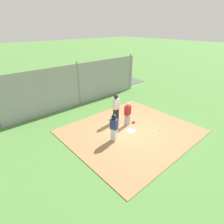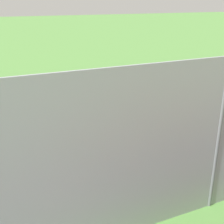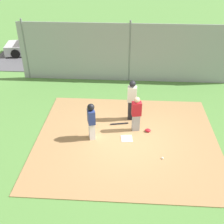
{
  "view_description": "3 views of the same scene",
  "coord_description": "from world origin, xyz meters",
  "px_view_note": "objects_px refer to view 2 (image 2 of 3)",
  "views": [
    {
      "loc": [
        6.97,
        6.14,
        5.74
      ],
      "look_at": [
        0.37,
        -1.27,
        0.95
      ],
      "focal_mm": 28.98,
      "sensor_mm": 36.0,
      "label": 1
    },
    {
      "loc": [
        -4.06,
        -9.54,
        4.15
      ],
      "look_at": [
        -0.27,
        -1.07,
        0.63
      ],
      "focal_mm": 48.1,
      "sensor_mm": 36.0,
      "label": 2
    },
    {
      "loc": [
        0.01,
        9.03,
        6.86
      ],
      "look_at": [
        0.66,
        -1.07,
        0.6
      ],
      "focal_mm": 45.03,
      "sensor_mm": 36.0,
      "label": 3
    }
  ],
  "objects_px": {
    "baseball_bat": "(127,124)",
    "catcher": "(105,103)",
    "umpire": "(120,104)",
    "baseball": "(64,111)",
    "runner": "(140,89)",
    "home_plate": "(107,116)",
    "catcher_mask": "(90,124)"
  },
  "relations": [
    {
      "from": "baseball_bat",
      "to": "home_plate",
      "type": "bearing_deg",
      "value": -82.7
    },
    {
      "from": "home_plate",
      "to": "baseball",
      "type": "height_order",
      "value": "baseball"
    },
    {
      "from": "baseball_bat",
      "to": "catcher",
      "type": "bearing_deg",
      "value": -38.82
    },
    {
      "from": "home_plate",
      "to": "baseball_bat",
      "type": "distance_m",
      "value": 1.07
    },
    {
      "from": "runner",
      "to": "baseball",
      "type": "bearing_deg",
      "value": -39.46
    },
    {
      "from": "catcher",
      "to": "runner",
      "type": "bearing_deg",
      "value": -78.67
    },
    {
      "from": "baseball",
      "to": "runner",
      "type": "bearing_deg",
      "value": -21.98
    },
    {
      "from": "home_plate",
      "to": "runner",
      "type": "xyz_separation_m",
      "value": [
        1.39,
        0.03,
        0.88
      ]
    },
    {
      "from": "home_plate",
      "to": "catcher_mask",
      "type": "relative_size",
      "value": 1.83
    },
    {
      "from": "umpire",
      "to": "baseball",
      "type": "distance_m",
      "value": 3.02
    },
    {
      "from": "umpire",
      "to": "runner",
      "type": "relative_size",
      "value": 1.18
    },
    {
      "from": "home_plate",
      "to": "umpire",
      "type": "bearing_deg",
      "value": -96.47
    },
    {
      "from": "runner",
      "to": "umpire",
      "type": "bearing_deg",
      "value": 26.9
    },
    {
      "from": "runner",
      "to": "home_plate",
      "type": "bearing_deg",
      "value": -16.18
    },
    {
      "from": "umpire",
      "to": "baseball_bat",
      "type": "height_order",
      "value": "umpire"
    },
    {
      "from": "home_plate",
      "to": "catcher_mask",
      "type": "height_order",
      "value": "catcher_mask"
    },
    {
      "from": "catcher",
      "to": "runner",
      "type": "relative_size",
      "value": 0.98
    },
    {
      "from": "home_plate",
      "to": "umpire",
      "type": "height_order",
      "value": "umpire"
    },
    {
      "from": "umpire",
      "to": "baseball",
      "type": "xyz_separation_m",
      "value": [
        -1.16,
        2.62,
        -0.95
      ]
    },
    {
      "from": "runner",
      "to": "baseball_bat",
      "type": "xyz_separation_m",
      "value": [
        -1.05,
        -1.05,
        -0.86
      ]
    },
    {
      "from": "home_plate",
      "to": "catcher",
      "type": "relative_size",
      "value": 0.28
    },
    {
      "from": "umpire",
      "to": "baseball",
      "type": "height_order",
      "value": "umpire"
    },
    {
      "from": "catcher_mask",
      "to": "umpire",
      "type": "bearing_deg",
      "value": -53.38
    },
    {
      "from": "catcher",
      "to": "umpire",
      "type": "bearing_deg",
      "value": -177.41
    },
    {
      "from": "home_plate",
      "to": "umpire",
      "type": "distance_m",
      "value": 1.79
    },
    {
      "from": "catcher",
      "to": "umpire",
      "type": "distance_m",
      "value": 0.88
    },
    {
      "from": "umpire",
      "to": "baseball",
      "type": "bearing_deg",
      "value": 27.38
    },
    {
      "from": "catcher_mask",
      "to": "baseball",
      "type": "distance_m",
      "value": 1.74
    },
    {
      "from": "runner",
      "to": "baseball_bat",
      "type": "relative_size",
      "value": 2.0
    },
    {
      "from": "baseball",
      "to": "home_plate",
      "type": "bearing_deg",
      "value": -40.36
    },
    {
      "from": "umpire",
      "to": "catcher_mask",
      "type": "height_order",
      "value": "umpire"
    },
    {
      "from": "catcher",
      "to": "umpire",
      "type": "relative_size",
      "value": 0.83
    }
  ]
}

